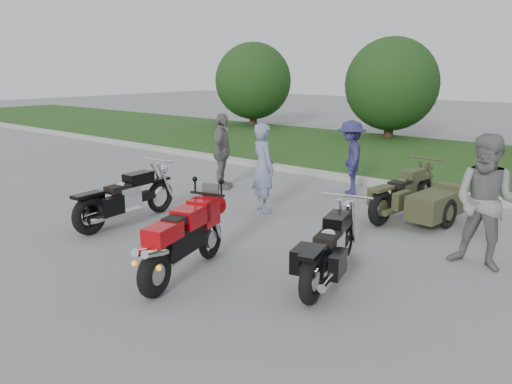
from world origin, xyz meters
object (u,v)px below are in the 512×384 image
Objects in this scene: person_grey at (487,203)px; person_back at (222,151)px; person_denim at (351,158)px; person_stripe at (263,168)px; cruiser_right at (329,252)px; cruiser_left at (123,200)px; sportbike_red at (183,237)px; cruiser_sidecar at (421,201)px.

person_back is (-6.27, 1.20, -0.08)m from person_grey.
person_grey reaches higher than person_denim.
person_stripe is 0.99× the size of person_back.
person_grey is at bearing 37.35° from cruiser_right.
cruiser_right is (4.30, 0.18, -0.03)m from cruiser_left.
cruiser_right is 1.21× the size of person_back.
sportbike_red is at bearing -24.05° from cruiser_left.
cruiser_sidecar is 1.19× the size of person_grey.
person_denim is at bearing 144.03° from person_grey.
person_stripe is (-2.83, 2.13, 0.46)m from cruiser_right.
person_denim is (-3.62, 2.63, -0.13)m from person_grey.
person_denim is at bearing -79.49° from person_stripe.
cruiser_right is (1.65, 1.12, -0.14)m from sportbike_red.
sportbike_red is 2.01m from cruiser_right.
person_grey is 1.15× the size of person_denim.
sportbike_red is 0.93× the size of cruiser_right.
person_denim reaches higher than cruiser_right.
person_denim is (-2.17, 4.48, 0.41)m from cruiser_right.
person_grey reaches higher than cruiser_sidecar.
person_back is (-0.52, 3.23, 0.44)m from cruiser_left.
person_denim is at bearing 79.52° from sportbike_red.
person_grey is at bearing 20.58° from person_denim.
sportbike_red is 2.82m from cruiser_left.
cruiser_left is 3.30m from person_back.
cruiser_left is 1.31× the size of person_back.
cruiser_sidecar is (4.22, 3.61, -0.05)m from cruiser_left.
cruiser_sidecar is at bearing -112.85° from person_back.
person_back is at bearing 1.09° from person_stripe.
cruiser_right is at bearing 169.09° from person_stripe.
cruiser_sidecar is 3.07m from person_stripe.
person_denim is 0.94× the size of person_back.
sportbike_red is 1.04× the size of person_grey.
cruiser_left is at bearing 83.34° from person_stripe.
cruiser_right is 1.22× the size of person_stripe.
person_stripe is (-2.74, -1.31, 0.48)m from cruiser_sidecar.
sportbike_red is 1.14× the size of person_stripe.
cruiser_sidecar is 4.77m from person_back.
person_denim is (0.65, 2.36, -0.05)m from person_stripe.
person_grey is 4.48m from person_denim.
cruiser_sidecar is (1.57, 4.56, -0.16)m from sportbike_red.
person_grey is at bearing -128.31° from person_back.
cruiser_right is 2.41m from person_grey.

